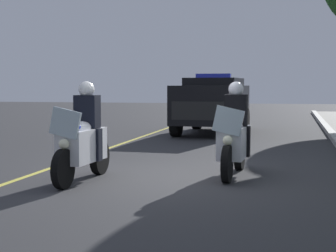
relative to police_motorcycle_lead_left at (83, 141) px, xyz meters
name	(u,v)px	position (x,y,z in m)	size (l,w,h in m)	color
ground_plane	(165,177)	(-0.75, 1.27, -0.70)	(80.00, 80.00, 0.00)	#333335
lane_stripe_center	(40,172)	(-0.75, -1.17, -0.70)	(48.00, 0.12, 0.01)	#E0D14C
police_motorcycle_lead_left	(83,141)	(0.00, 0.00, 0.00)	(2.14, 0.59, 1.72)	black
police_motorcycle_lead_right	(234,138)	(-1.12, 2.48, 0.00)	(2.14, 0.59, 1.72)	black
police_suv	(213,102)	(-9.91, 0.84, 0.37)	(4.99, 2.26, 2.05)	black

